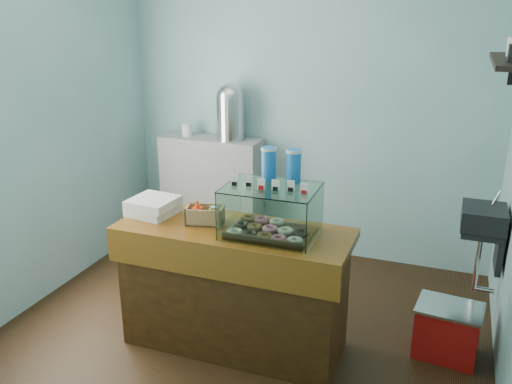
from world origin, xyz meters
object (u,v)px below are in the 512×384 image
at_px(counter, 234,287).
at_px(red_cooler, 447,331).
at_px(coffee_urn, 230,110).
at_px(display_case, 272,207).

bearing_deg(counter, red_cooler, 15.52).
bearing_deg(coffee_urn, display_case, -58.45).
relative_size(display_case, red_cooler, 1.30).
xyz_separation_m(counter, red_cooler, (1.43, 0.40, -0.27)).
xyz_separation_m(coffee_urn, red_cooler, (2.11, -1.18, -1.19)).
height_order(coffee_urn, red_cooler, coffee_urn).
height_order(display_case, red_cooler, display_case).
height_order(counter, red_cooler, counter).
bearing_deg(counter, display_case, 5.28).
relative_size(coffee_urn, red_cooler, 1.16).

